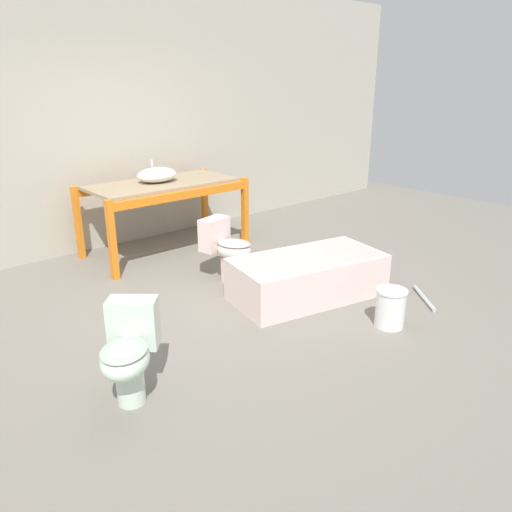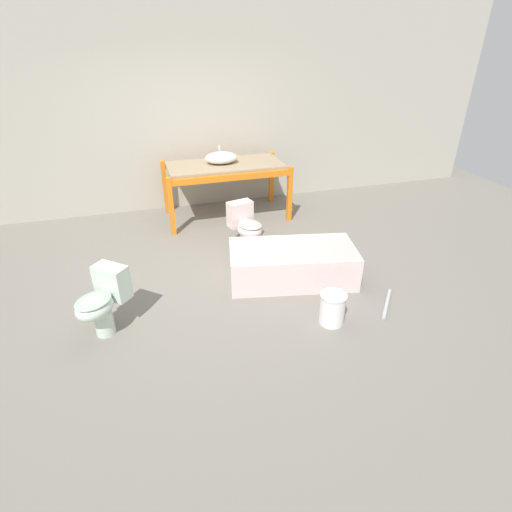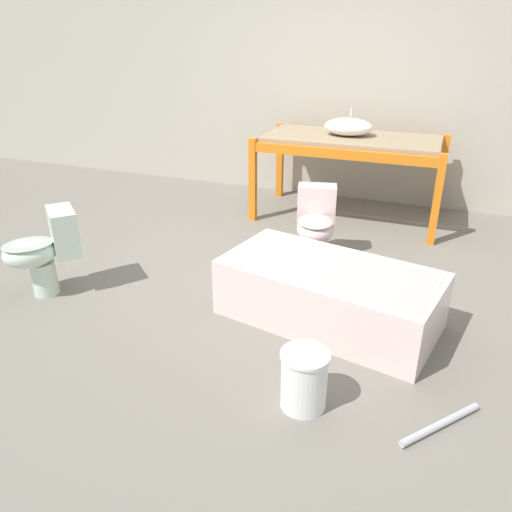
{
  "view_description": "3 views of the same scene",
  "coord_description": "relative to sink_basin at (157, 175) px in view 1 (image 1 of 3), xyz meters",
  "views": [
    {
      "loc": [
        -2.49,
        -3.48,
        2.01
      ],
      "look_at": [
        0.1,
        -0.51,
        0.6
      ],
      "focal_mm": 35.0,
      "sensor_mm": 36.0,
      "label": 1
    },
    {
      "loc": [
        -0.76,
        -4.21,
        2.55
      ],
      "look_at": [
        0.3,
        -0.67,
        0.51
      ],
      "focal_mm": 28.0,
      "sensor_mm": 36.0,
      "label": 2
    },
    {
      "loc": [
        1.42,
        -3.41,
        1.89
      ],
      "look_at": [
        0.35,
        -0.61,
        0.49
      ],
      "focal_mm": 35.0,
      "sensor_mm": 36.0,
      "label": 3
    }
  ],
  "objects": [
    {
      "name": "sink_basin",
      "position": [
        0.0,
        0.0,
        0.0
      ],
      "size": [
        0.49,
        0.36,
        0.25
      ],
      "color": "white",
      "rests_on": "shelving_rack"
    },
    {
      "name": "bucket_white",
      "position": [
        0.44,
        -3.01,
        -0.77
      ],
      "size": [
        0.26,
        0.26,
        0.34
      ],
      "color": "white",
      "rests_on": "ground_plane"
    },
    {
      "name": "bathtub_main",
      "position": [
        0.36,
        -2.12,
        -0.71
      ],
      "size": [
        1.57,
        1.0,
        0.41
      ],
      "rotation": [
        0.0,
        0.0,
        -0.21
      ],
      "color": "silver",
      "rests_on": "ground_plane"
    },
    {
      "name": "ground_plane",
      "position": [
        -0.46,
        -1.67,
        -0.94
      ],
      "size": [
        12.0,
        12.0,
        0.0
      ],
      "primitive_type": "plane",
      "color": "slate"
    },
    {
      "name": "toilet_far",
      "position": [
        0.03,
        -1.27,
        -0.58
      ],
      "size": [
        0.43,
        0.6,
        0.65
      ],
      "rotation": [
        0.0,
        0.0,
        0.24
      ],
      "color": "silver",
      "rests_on": "ground_plane"
    },
    {
      "name": "shelving_rack",
      "position": [
        0.05,
        -0.04,
        -0.2
      ],
      "size": [
        1.86,
        0.94,
        0.86
      ],
      "color": "orange",
      "rests_on": "ground_plane"
    },
    {
      "name": "warehouse_wall_rear",
      "position": [
        -0.46,
        0.66,
        0.66
      ],
      "size": [
        10.8,
        0.08,
        3.2
      ],
      "color": "#B2AD9E",
      "rests_on": "ground_plane"
    },
    {
      "name": "toilet_near",
      "position": [
        -1.72,
        -2.5,
        -0.58
      ],
      "size": [
        0.59,
        0.61,
        0.65
      ],
      "rotation": [
        0.0,
        0.0,
        -0.73
      ],
      "color": "silver",
      "rests_on": "ground_plane"
    },
    {
      "name": "loose_pipe",
      "position": [
        1.15,
        -2.92,
        -0.92
      ],
      "size": [
        0.38,
        0.45,
        0.04
      ],
      "color": "#B7B7BC",
      "rests_on": "ground_plane"
    }
  ]
}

